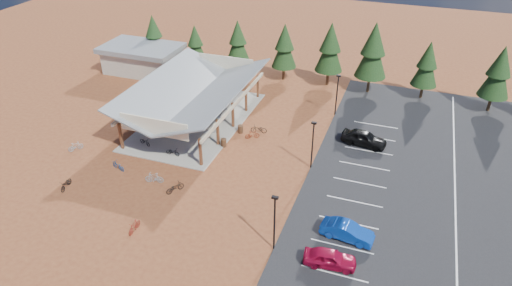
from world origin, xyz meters
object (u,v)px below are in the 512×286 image
(bike_6, at_px, (206,115))
(bike_0, at_px, (145,142))
(bike_7, at_px, (219,99))
(trash_bin_0, at_px, (224,143))
(trash_bin_1, at_px, (240,129))
(bike_3, at_px, (196,95))
(bike_2, at_px, (188,114))
(lamp_post_0, at_px, (274,219))
(bike_16, at_px, (259,129))
(bike_5, at_px, (210,129))
(bike_pavilion, at_px, (195,91))
(car_4, at_px, (364,138))
(bike_8, at_px, (66,184))
(lamp_post_2, at_px, (337,92))
(bike_15, at_px, (252,135))
(bike_13, at_px, (154,178))
(car_0, at_px, (330,258))
(bike_1, at_px, (164,118))
(bike_4, at_px, (173,152))
(bike_11, at_px, (134,226))
(bike_9, at_px, (76,146))
(bike_12, at_px, (175,187))
(outbuilding, at_px, (142,58))
(lamp_post_1, at_px, (313,142))
(car_1, at_px, (347,231))
(bike_10, at_px, (118,166))

(bike_6, bearing_deg, bike_0, 138.62)
(bike_7, bearing_deg, trash_bin_0, -150.24)
(trash_bin_1, height_order, bike_3, bike_3)
(bike_2, bearing_deg, lamp_post_0, -117.83)
(bike_2, relative_size, bike_16, 0.94)
(bike_5, bearing_deg, bike_pavilion, 35.89)
(bike_0, distance_m, car_4, 23.46)
(bike_8, xyz_separation_m, car_4, (24.85, 17.16, 0.38))
(lamp_post_2, relative_size, bike_15, 3.19)
(bike_2, relative_size, bike_13, 0.95)
(car_0, bearing_deg, bike_5, 41.05)
(bike_8, height_order, bike_13, bike_13)
(bike_1, distance_m, bike_4, 7.55)
(bike_13, distance_m, car_0, 18.40)
(bike_4, xyz_separation_m, bike_13, (0.61, -4.70, 0.03))
(bike_11, bearing_deg, bike_4, 102.94)
(bike_2, bearing_deg, bike_9, 162.29)
(bike_2, relative_size, bike_4, 1.10)
(bike_3, xyz_separation_m, bike_6, (3.50, -4.60, -0.05))
(bike_4, xyz_separation_m, bike_15, (6.49, 6.12, -0.02))
(bike_0, xyz_separation_m, bike_8, (-2.83, -9.08, -0.03))
(car_0, relative_size, car_4, 0.83)
(bike_1, height_order, bike_9, bike_1)
(bike_5, xyz_separation_m, bike_16, (5.15, 1.96, -0.08))
(bike_0, distance_m, bike_7, 12.39)
(bike_1, distance_m, bike_16, 11.28)
(bike_5, relative_size, bike_13, 0.85)
(bike_1, height_order, car_4, car_4)
(bike_7, height_order, car_4, car_4)
(trash_bin_1, xyz_separation_m, bike_2, (-7.14, 1.19, 0.10))
(bike_7, relative_size, bike_13, 1.02)
(bike_3, bearing_deg, bike_12, -142.12)
(bike_12, bearing_deg, bike_11, 114.90)
(outbuilding, xyz_separation_m, trash_bin_1, (19.86, -11.91, -1.58))
(bike_2, bearing_deg, bike_6, -63.97)
(bike_7, distance_m, bike_9, 18.10)
(outbuilding, distance_m, lamp_post_2, 29.29)
(bike_0, relative_size, bike_13, 0.85)
(outbuilding, distance_m, bike_6, 18.23)
(bike_16, bearing_deg, bike_11, -24.07)
(bike_pavilion, distance_m, bike_1, 4.98)
(lamp_post_1, relative_size, bike_12, 2.79)
(lamp_post_0, height_order, car_1, lamp_post_0)
(bike_10, bearing_deg, bike_5, 168.20)
(lamp_post_2, height_order, bike_2, lamp_post_2)
(lamp_post_2, distance_m, car_1, 21.66)
(car_4, bearing_deg, lamp_post_1, 153.48)
(outbuilding, bearing_deg, car_1, -36.11)
(bike_pavilion, xyz_separation_m, bike_11, (3.64, -18.94, -3.33))
(lamp_post_1, height_order, car_0, lamp_post_1)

